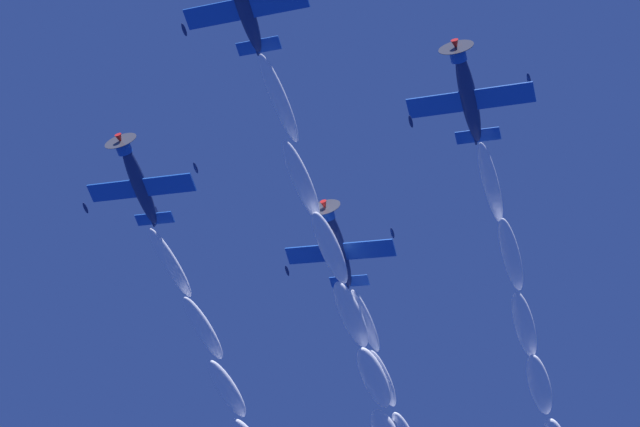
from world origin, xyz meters
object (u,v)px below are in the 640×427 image
airplane_lead (243,1)px  airplane_slot_tail (338,246)px  airplane_right_wingman (138,181)px  airplane_left_wingman (468,93)px

airplane_lead → airplane_slot_tail: bearing=77.7°
airplane_right_wingman → airplane_slot_tail: (14.36, 7.39, -0.32)m
airplane_lead → airplane_left_wingman: bearing=27.1°
airplane_lead → airplane_right_wingman: bearing=126.7°
airplane_lead → airplane_slot_tail: 21.13m
airplane_left_wingman → airplane_right_wingman: bearing=167.1°
airplane_lead → airplane_right_wingman: airplane_lead is taller
airplane_left_wingman → airplane_slot_tail: airplane_slot_tail is taller
airplane_lead → airplane_right_wingman: (-9.85, 13.22, -0.88)m
airplane_left_wingman → airplane_right_wingman: size_ratio=1.00×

